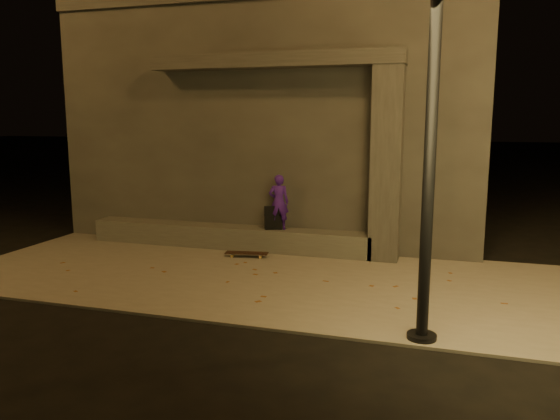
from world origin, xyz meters
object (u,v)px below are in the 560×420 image
(column, at_px, (387,165))
(skateboard, at_px, (247,253))
(skateboarder, at_px, (279,202))
(backpack, at_px, (273,221))

(column, relative_size, skateboard, 4.23)
(skateboarder, relative_size, skateboard, 1.30)
(backpack, bearing_deg, skateboard, -138.90)
(backpack, relative_size, skateboard, 0.56)
(column, xyz_separation_m, skateboard, (-2.54, -0.65, -1.73))
(column, xyz_separation_m, backpack, (-2.21, 0.00, -1.19))
(skateboard, bearing_deg, column, 4.71)
(backpack, xyz_separation_m, skateboard, (-0.33, -0.65, -0.54))
(skateboarder, bearing_deg, column, 167.20)
(column, distance_m, backpack, 2.51)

